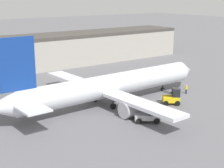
# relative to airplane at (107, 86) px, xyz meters

# --- Properties ---
(ground_plane) EXTENTS (400.00, 400.00, 0.00)m
(ground_plane) POSITION_rel_airplane_xyz_m (1.04, 0.03, -2.97)
(ground_plane) COLOR slate
(terminal_building) EXTENTS (76.54, 10.69, 7.64)m
(terminal_building) POSITION_rel_airplane_xyz_m (4.78, 32.28, 0.85)
(terminal_building) COLOR #ADA89E
(terminal_building) RESTS_ON ground_plane
(airplane) EXTENTS (39.15, 31.58, 11.77)m
(airplane) POSITION_rel_airplane_xyz_m (0.00, 0.00, 0.00)
(airplane) COLOR silver
(airplane) RESTS_ON ground_plane
(ground_crew_worker) EXTENTS (0.36, 0.36, 1.64)m
(ground_crew_worker) POSITION_rel_airplane_xyz_m (14.85, -3.20, -2.10)
(ground_crew_worker) COLOR #1E2338
(ground_crew_worker) RESTS_ON ground_plane
(baggage_tug) EXTENTS (3.81, 3.51, 2.20)m
(baggage_tug) POSITION_rel_airplane_xyz_m (0.31, -9.60, -1.94)
(baggage_tug) COLOR #B2B2B7
(baggage_tug) RESTS_ON ground_plane
(belt_loader_truck) EXTENTS (3.31, 3.19, 2.62)m
(belt_loader_truck) POSITION_rel_airplane_xyz_m (8.50, -5.97, -1.77)
(belt_loader_truck) COLOR yellow
(belt_loader_truck) RESTS_ON ground_plane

